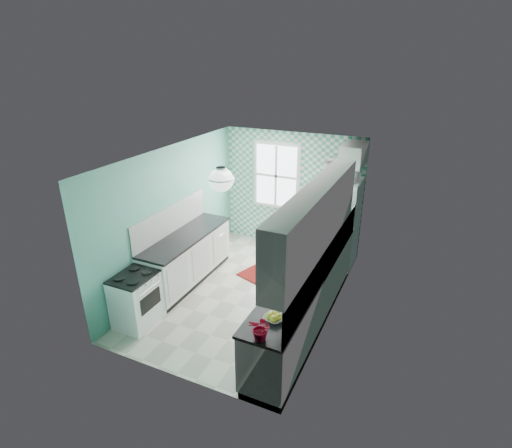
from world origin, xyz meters
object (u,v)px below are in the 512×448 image
at_px(microwave, 342,171).
at_px(potted_plant, 261,329).
at_px(sink, 325,245).
at_px(stove, 137,299).
at_px(ceiling_light, 221,180).
at_px(fridge, 337,222).
at_px(fruit_bowl, 274,319).

bearing_deg(microwave, potted_plant, 91.85).
distance_m(sink, potted_plant, 2.69).
bearing_deg(microwave, stove, 55.29).
distance_m(ceiling_light, microwave, 2.84).
distance_m(fridge, fruit_bowl, 3.52).
relative_size(ceiling_light, fruit_bowl, 1.47).
xyz_separation_m(ceiling_light, sink, (1.20, 1.37, -1.39)).
xyz_separation_m(fridge, potted_plant, (0.09, -3.90, 0.21)).
relative_size(fruit_bowl, potted_plant, 0.81).
xyz_separation_m(stove, potted_plant, (2.40, -0.63, 0.65)).
relative_size(sink, fruit_bowl, 2.23).
distance_m(fridge, stove, 4.03).
bearing_deg(sink, fruit_bowl, -86.21).
bearing_deg(stove, fruit_bowl, -2.96).
bearing_deg(stove, microwave, 57.64).
height_order(fridge, potted_plant, fridge).
bearing_deg(sink, microwave, 98.32).
xyz_separation_m(sink, potted_plant, (-0.00, -2.68, 0.16)).
height_order(ceiling_light, potted_plant, ceiling_light).
distance_m(potted_plant, microwave, 3.99).
height_order(stove, sink, sink).
height_order(ceiling_light, stove, ceiling_light).
height_order(ceiling_light, fridge, ceiling_light).
height_order(fridge, stove, fridge).
xyz_separation_m(fridge, stove, (-2.31, -3.27, -0.44)).
xyz_separation_m(fridge, fruit_bowl, (0.09, -3.51, 0.09)).
bearing_deg(ceiling_light, sink, 48.72).
relative_size(ceiling_light, sink, 0.66).
bearing_deg(fridge, microwave, 52.55).
relative_size(fridge, fruit_bowl, 7.37).
xyz_separation_m(potted_plant, microwave, (-0.09, 3.90, 0.84)).
bearing_deg(sink, stove, -135.62).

